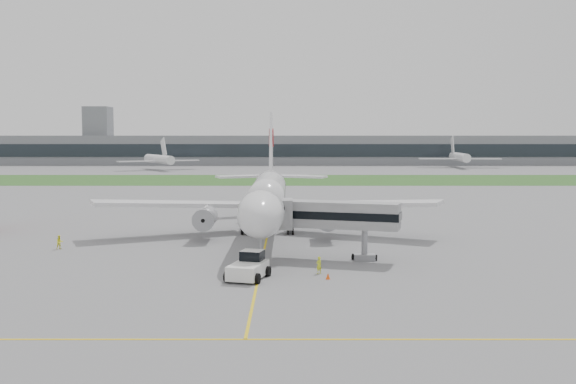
{
  "coord_description": "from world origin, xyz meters",
  "views": [
    {
      "loc": [
        2.92,
        -82.52,
        13.8
      ],
      "look_at": [
        2.89,
        2.0,
        6.4
      ],
      "focal_mm": 40.0,
      "sensor_mm": 36.0,
      "label": 1
    }
  ],
  "objects_px": {
    "airliner": "(267,196)",
    "jet_bridge": "(330,215)",
    "pushback_tug": "(249,266)",
    "ground_crew_near": "(319,265)"
  },
  "relations": [
    {
      "from": "airliner",
      "to": "jet_bridge",
      "type": "bearing_deg",
      "value": -65.24
    },
    {
      "from": "pushback_tug",
      "to": "jet_bridge",
      "type": "distance_m",
      "value": 13.36
    },
    {
      "from": "pushback_tug",
      "to": "jet_bridge",
      "type": "height_order",
      "value": "jet_bridge"
    },
    {
      "from": "airliner",
      "to": "jet_bridge",
      "type": "relative_size",
      "value": 3.68
    },
    {
      "from": "airliner",
      "to": "jet_bridge",
      "type": "xyz_separation_m",
      "value": [
        7.59,
        -16.45,
        -0.7
      ]
    },
    {
      "from": "ground_crew_near",
      "to": "jet_bridge",
      "type": "bearing_deg",
      "value": -139.54
    },
    {
      "from": "pushback_tug",
      "to": "airliner",
      "type": "bearing_deg",
      "value": 103.29
    },
    {
      "from": "airliner",
      "to": "ground_crew_near",
      "type": "xyz_separation_m",
      "value": [
        6.0,
        -23.97,
        -4.79
      ]
    },
    {
      "from": "airliner",
      "to": "jet_bridge",
      "type": "height_order",
      "value": "airliner"
    },
    {
      "from": "pushback_tug",
      "to": "ground_crew_near",
      "type": "xyz_separation_m",
      "value": [
        6.89,
        2.09,
        -0.32
      ]
    }
  ]
}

